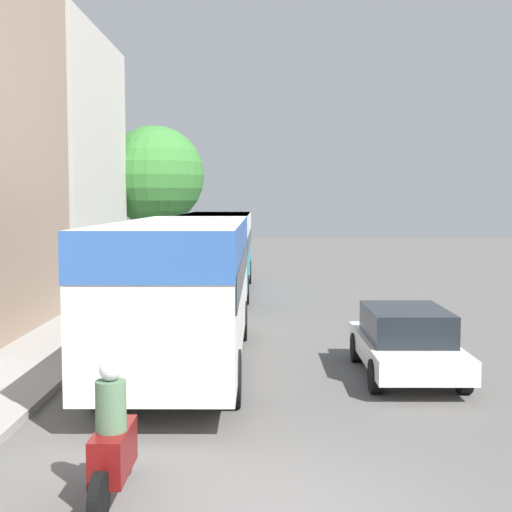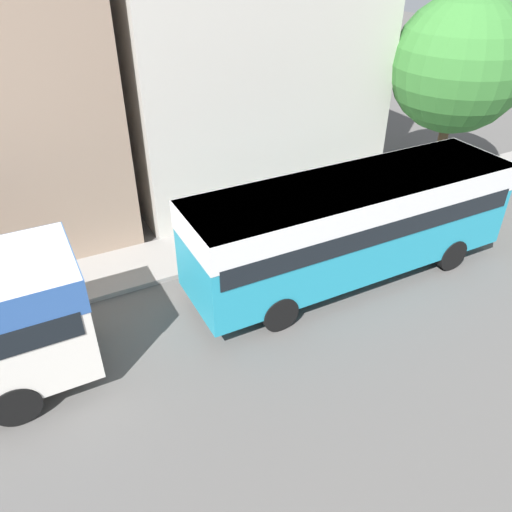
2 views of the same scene
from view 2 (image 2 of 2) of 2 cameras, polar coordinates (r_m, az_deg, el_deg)
The scene contains 4 objects.
building_far_terrace at distance 18.80m, azimuth -1.02°, elevation 21.73°, with size 5.07×9.11×9.90m.
bus_following at distance 14.26m, azimuth 11.01°, elevation 4.43°, with size 2.60×9.69×3.05m.
pedestrian_walking_away at distance 16.70m, azimuth 5.58°, elevation 5.96°, with size 0.33×0.33×1.81m.
street_tree at distance 20.02m, azimuth 22.13°, elevation 19.56°, with size 4.72×4.72×6.95m.
Camera 2 is at (7.76, 11.46, 8.74)m, focal length 35.00 mm.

